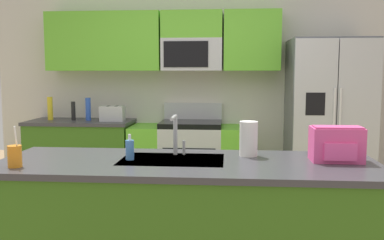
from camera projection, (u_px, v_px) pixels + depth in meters
kitchen_wall_unit at (189, 73)px, 5.20m from camera, size 5.20×0.43×2.60m
back_counter at (82, 157)px, 5.14m from camera, size 1.25×0.63×0.90m
range_oven at (188, 159)px, 5.03m from camera, size 1.36×0.61×1.10m
refrigerator at (328, 121)px, 4.77m from camera, size 0.90×0.76×1.85m
island_counter at (187, 228)px, 2.77m from camera, size 2.47×0.86×0.90m
toaster at (112, 114)px, 5.00m from camera, size 0.28×0.16×0.18m
pepper_mill at (73, 111)px, 5.09m from camera, size 0.05×0.05×0.23m
bottle_yellow at (50, 108)px, 5.12m from camera, size 0.06×0.06×0.28m
bottle_blue at (88, 109)px, 5.07m from camera, size 0.06×0.06×0.27m
sink_faucet at (176, 131)px, 2.90m from camera, size 0.08×0.21×0.28m
drink_cup_orange at (15, 156)px, 2.54m from camera, size 0.08×0.08×0.25m
soap_dispenser at (130, 150)px, 2.75m from camera, size 0.06×0.06×0.17m
paper_towel_roll at (249, 139)px, 2.88m from camera, size 0.12×0.12×0.24m
backpack at (336, 143)px, 2.70m from camera, size 0.32×0.22×0.23m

